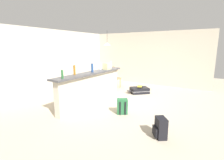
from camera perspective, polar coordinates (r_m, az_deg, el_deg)
ground_plane at (r=5.81m, az=2.25°, el=-7.06°), size 13.00×13.00×0.05m
wall_back at (r=7.53m, az=-18.36°, el=6.50°), size 6.60×0.10×2.50m
wall_right at (r=8.43m, az=10.99°, el=7.31°), size 0.10×6.00×2.50m
partition_half_wall at (r=5.36m, az=-6.86°, el=-3.02°), size 2.80×0.20×0.98m
bar_countertop at (r=5.25m, az=-6.99°, el=2.41°), size 2.96×0.40×0.05m
bottle_green at (r=4.29m, az=-16.61°, el=1.86°), size 0.06×0.06×0.22m
bottle_amber at (r=4.82m, az=-12.70°, el=3.33°), size 0.06×0.06×0.27m
bottle_blue at (r=5.23m, az=-6.74°, el=4.16°), size 0.08×0.08×0.27m
bottle_clear at (r=5.76m, az=-4.07°, el=4.66°), size 0.07×0.07×0.23m
bottle_white at (r=6.27m, az=-0.39°, el=5.29°), size 0.06×0.06×0.25m
grocery_bag at (r=5.85m, az=-1.66°, el=4.72°), size 0.26×0.18×0.22m
dining_table at (r=7.69m, az=-2.52°, el=2.62°), size 1.10×0.80×0.74m
dining_chair_near_partition at (r=7.41m, az=0.61°, el=1.28°), size 0.40×0.40×0.93m
pendant_lamp at (r=7.61m, az=-1.69°, el=12.18°), size 0.34×0.34×0.69m
suitcase_flat_black at (r=6.72m, az=9.33°, el=-3.47°), size 0.84×0.84×0.22m
backpack_black at (r=3.62m, az=16.21°, el=-15.48°), size 0.34×0.33×0.42m
backpack_green at (r=4.62m, az=3.53°, el=-9.02°), size 0.33×0.34×0.42m
book_stack at (r=6.67m, az=9.57°, el=-2.29°), size 0.28×0.22×0.07m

